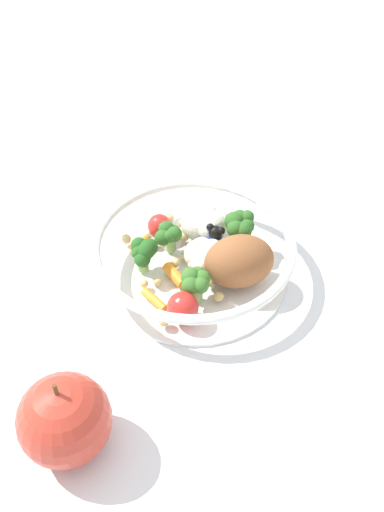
# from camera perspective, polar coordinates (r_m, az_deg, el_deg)

# --- Properties ---
(ground_plane) EXTENTS (2.40, 2.40, 0.00)m
(ground_plane) POSITION_cam_1_polar(r_m,az_deg,el_deg) (0.67, 0.17, -1.58)
(ground_plane) COLOR white
(food_container) EXTENTS (0.23, 0.23, 0.07)m
(food_container) POSITION_cam_1_polar(r_m,az_deg,el_deg) (0.65, 0.76, 0.35)
(food_container) COLOR white
(food_container) RESTS_ON ground_plane
(loose_apple) EXTENTS (0.08, 0.08, 0.09)m
(loose_apple) POSITION_cam_1_polar(r_m,az_deg,el_deg) (0.52, -12.43, -15.46)
(loose_apple) COLOR #BC3828
(loose_apple) RESTS_ON ground_plane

